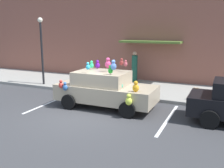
% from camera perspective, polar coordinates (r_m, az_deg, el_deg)
% --- Properties ---
extents(ground_plane, '(60.00, 60.00, 0.00)m').
position_cam_1_polar(ground_plane, '(10.13, -6.68, -7.03)').
color(ground_plane, '#38383A').
extents(sidewalk, '(24.00, 4.00, 0.15)m').
position_cam_1_polar(sidewalk, '(14.45, 3.49, -0.74)').
color(sidewalk, gray).
rests_on(sidewalk, ground).
extents(storefront_building, '(24.00, 1.25, 6.40)m').
position_cam_1_polar(storefront_building, '(16.09, 6.43, 11.76)').
color(storefront_building, brown).
rests_on(storefront_building, ground).
extents(parking_stripe_front, '(0.12, 3.60, 0.01)m').
position_cam_1_polar(parking_stripe_front, '(9.93, 12.37, -7.62)').
color(parking_stripe_front, silver).
rests_on(parking_stripe_front, ground).
extents(parking_stripe_rear, '(0.12, 3.60, 0.01)m').
position_cam_1_polar(parking_stripe_rear, '(12.14, -13.51, -3.97)').
color(parking_stripe_rear, silver).
rests_on(parking_stripe_rear, ground).
extents(plush_covered_car, '(4.23, 2.11, 2.15)m').
position_cam_1_polar(plush_covered_car, '(10.93, -1.56, -1.08)').
color(plush_covered_car, tan).
rests_on(plush_covered_car, ground).
extents(teddy_bear_on_sidewalk, '(0.30, 0.25, 0.58)m').
position_cam_1_polar(teddy_bear_on_sidewalk, '(12.16, 18.12, -2.20)').
color(teddy_bear_on_sidewalk, '#9E723D').
rests_on(teddy_bear_on_sidewalk, sidewalk).
extents(street_lamp_post, '(0.28, 0.28, 3.76)m').
position_cam_1_polar(street_lamp_post, '(15.14, -15.42, 8.60)').
color(street_lamp_post, black).
rests_on(street_lamp_post, sidewalk).
extents(pedestrian_near_shopfront, '(0.35, 0.35, 1.82)m').
position_cam_1_polar(pedestrian_near_shopfront, '(15.48, 5.03, 3.62)').
color(pedestrian_near_shopfront, '#1A4939').
rests_on(pedestrian_near_shopfront, sidewalk).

